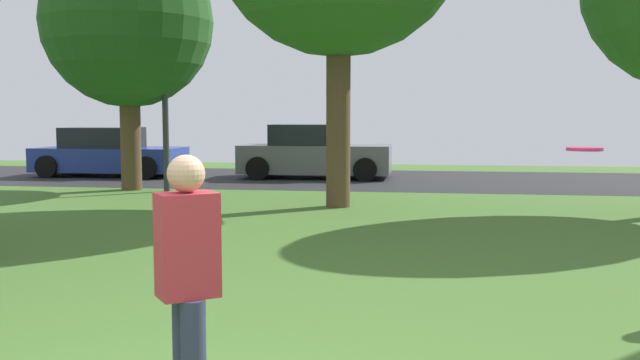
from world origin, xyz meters
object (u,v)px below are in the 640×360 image
(frisbee_disc, at_px, (585,149))
(street_lamp_post, at_px, (165,95))
(parked_car_grey, at_px, (314,154))
(parked_car_blue, at_px, (108,154))
(person_thrower, at_px, (188,282))
(maple_tree_near, at_px, (128,23))

(frisbee_disc, distance_m, street_lamp_post, 12.29)
(parked_car_grey, height_order, street_lamp_post, street_lamp_post)
(parked_car_blue, bearing_deg, parked_car_grey, 2.47)
(frisbee_disc, bearing_deg, person_thrower, -143.28)
(maple_tree_near, xyz_separation_m, parked_car_blue, (-2.24, 3.49, -3.28))
(person_thrower, relative_size, frisbee_disc, 4.11)
(frisbee_disc, height_order, parked_car_blue, frisbee_disc)
(maple_tree_near, xyz_separation_m, street_lamp_post, (0.97, -0.25, -1.67))
(parked_car_grey, distance_m, street_lamp_post, 5.16)
(frisbee_disc, bearing_deg, parked_car_grey, 107.08)
(person_thrower, distance_m, street_lamp_post, 12.79)
(maple_tree_near, bearing_deg, frisbee_disc, -51.55)
(parked_car_blue, bearing_deg, street_lamp_post, -49.38)
(frisbee_disc, xyz_separation_m, street_lamp_post, (-7.14, 9.97, 0.73))
(person_thrower, distance_m, frisbee_disc, 3.18)
(person_thrower, height_order, street_lamp_post, street_lamp_post)
(person_thrower, xyz_separation_m, street_lamp_post, (-4.66, 11.83, 1.39))
(frisbee_disc, bearing_deg, parked_car_blue, 127.05)
(person_thrower, bearing_deg, parked_car_grey, 59.78)
(maple_tree_near, xyz_separation_m, frisbee_disc, (8.12, -10.22, -2.40))
(person_thrower, height_order, parked_car_grey, person_thrower)
(maple_tree_near, xyz_separation_m, person_thrower, (5.63, -12.08, -3.07))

